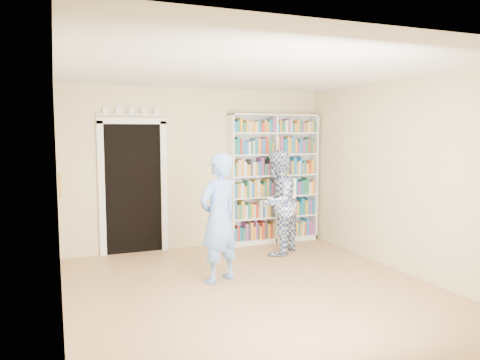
% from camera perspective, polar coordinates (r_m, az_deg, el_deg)
% --- Properties ---
extents(floor, '(5.00, 5.00, 0.00)m').
position_cam_1_polar(floor, '(5.97, 2.04, -13.45)').
color(floor, '#AD7E53').
rests_on(floor, ground).
extents(ceiling, '(5.00, 5.00, 0.00)m').
position_cam_1_polar(ceiling, '(5.68, 2.14, 13.20)').
color(ceiling, white).
rests_on(ceiling, wall_back).
extents(wall_back, '(4.50, 0.00, 4.50)m').
position_cam_1_polar(wall_back, '(8.01, -5.13, 1.40)').
color(wall_back, beige).
rests_on(wall_back, floor).
extents(wall_left, '(0.00, 5.00, 5.00)m').
position_cam_1_polar(wall_left, '(5.19, -21.29, -1.46)').
color(wall_left, beige).
rests_on(wall_left, floor).
extents(wall_right, '(0.00, 5.00, 5.00)m').
position_cam_1_polar(wall_right, '(6.88, 19.50, 0.33)').
color(wall_right, beige).
rests_on(wall_right, floor).
extents(bookshelf, '(1.66, 0.31, 2.28)m').
position_cam_1_polar(bookshelf, '(8.37, 4.08, 0.25)').
color(bookshelf, white).
rests_on(bookshelf, floor).
extents(doorway, '(1.10, 0.08, 2.43)m').
position_cam_1_polar(doorway, '(7.76, -12.88, -0.14)').
color(doorway, black).
rests_on(doorway, floor).
extents(wall_art, '(0.03, 0.25, 0.25)m').
position_cam_1_polar(wall_art, '(5.39, -21.11, -0.67)').
color(wall_art, brown).
rests_on(wall_art, wall_left).
extents(man_blue, '(0.74, 0.63, 1.70)m').
position_cam_1_polar(man_blue, '(6.14, -2.59, -4.66)').
color(man_blue, '#6696E4').
rests_on(man_blue, floor).
extents(man_plaid, '(1.03, 1.01, 1.68)m').
position_cam_1_polar(man_plaid, '(7.55, 4.60, -2.78)').
color(man_plaid, '#2D4B8C').
rests_on(man_plaid, floor).
extents(paper_sheet, '(0.23, 0.02, 0.32)m').
position_cam_1_polar(paper_sheet, '(7.43, 6.08, -1.04)').
color(paper_sheet, white).
rests_on(paper_sheet, man_plaid).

